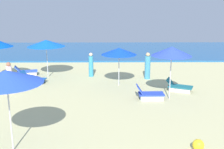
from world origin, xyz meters
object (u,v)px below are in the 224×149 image
Objects in this scene: lounge_chair_0_0 at (149,94)px; lounge_chair_3_1 at (26,71)px; lounge_chair_3_0 at (32,79)px; umbrella_2 at (6,77)px; umbrella_4 at (119,51)px; beachgoer_0 at (91,65)px; umbrella_0 at (172,51)px; umbrella_3 at (46,43)px; lounge_chair_0_1 at (179,86)px; beach_ball_0 at (198,145)px; beachgoer_2 at (10,78)px; beachgoer_3 at (148,67)px.

lounge_chair_3_1 is (-7.52, 4.76, -0.01)m from lounge_chair_0_0.
umbrella_2 is at bearing -161.83° from lounge_chair_3_0.
umbrella_2 is 1.74× the size of lounge_chair_3_1.
umbrella_2 is 8.17m from umbrella_4.
lounge_chair_3_0 is 5.49m from umbrella_4.
beachgoer_0 is at bearing -58.33° from lounge_chair_3_0.
umbrella_3 is at bearing 148.35° from umbrella_0.
umbrella_4 is (4.53, -1.95, -0.19)m from umbrella_3.
beachgoer_0 is at bearing -108.42° from lounge_chair_3_1.
umbrella_2 reaches higher than beachgoer_0.
lounge_chair_0_1 is at bearing 30.33° from beachgoer_0.
lounge_chair_3_0 is at bearing 133.55° from beach_ball_0.
beachgoer_2 is at bearing 115.10° from lounge_chair_0_1.
lounge_chair_3_0 is at bearing 33.50° from beachgoer_2.
umbrella_2 is 1.61× the size of beachgoer_2.
beachgoer_0 is 10.29m from beach_ball_0.
lounge_chair_3_1 is at bearing 57.94° from beachgoer_2.
lounge_chair_3_0 is (-7.62, 2.91, -2.15)m from umbrella_0.
beachgoer_2 is 8.16m from beachgoer_3.
beachgoer_2 is at bearing -78.32° from beachgoer_0.
lounge_chair_0_0 is 0.90× the size of lounge_chair_0_1.
umbrella_0 is at bearing -89.75° from lounge_chair_0_0.
umbrella_3 is at bearing 95.18° from umbrella_2.
beach_ball_0 is at bearing -128.94° from lounge_chair_3_0.
umbrella_4 is at bearing 63.05° from umbrella_2.
lounge_chair_0_1 is (1.80, 1.34, -0.03)m from lounge_chair_0_0.
beach_ball_0 is at bearing -0.62° from umbrella_2.
beachgoer_0 is (4.35, -0.29, 0.48)m from lounge_chair_3_1.
umbrella_3 is 3.73m from beachgoer_2.
lounge_chair_0_1 reaches higher than beach_ball_0.
beachgoer_0 is (2.79, 0.14, -1.46)m from umbrella_3.
lounge_chair_3_1 reaches higher than beach_ball_0.
umbrella_3 is (-0.84, 9.22, -0.27)m from umbrella_2.
beachgoer_2 is 10.21m from beach_ball_0.
beach_ball_0 is (0.90, -4.96, -0.09)m from lounge_chair_0_0.
umbrella_2 reaches higher than beachgoer_2.
umbrella_4 is at bearing -37.43° from beachgoer_3.
lounge_chair_3_1 is 3.67m from beachgoer_2.
lounge_chair_0_1 is 0.98× the size of beachgoer_0.
lounge_chair_0_1 is at bearing -17.82° from umbrella_4.
lounge_chair_0_0 is 5.04m from beach_ball_0.
beach_ball_0 is at bearing -72.37° from umbrella_4.
umbrella_4 reaches higher than beachgoer_0.
umbrella_3 is 11.72m from beach_ball_0.
beach_ball_0 is (6.03, -0.07, -2.29)m from umbrella_2.
beachgoer_2 is at bearing 80.15° from lounge_chair_0_0.
umbrella_2 is at bearing -18.34° from beachgoer_3.
lounge_chair_3_0 is 2.05m from lounge_chair_3_1.
lounge_chair_3_0 reaches higher than lounge_chair_3_1.
beachgoer_3 is (-1.37, 2.52, 0.54)m from lounge_chair_0_1.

